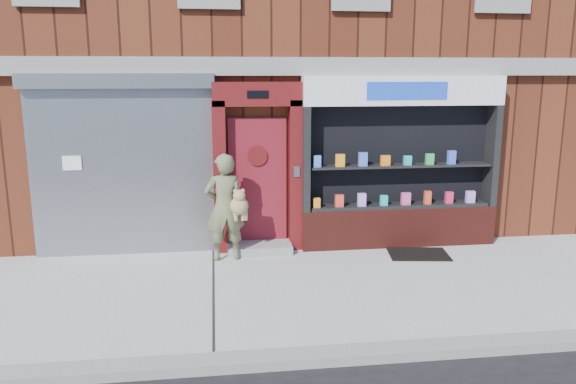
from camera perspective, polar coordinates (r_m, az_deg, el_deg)
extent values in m
plane|color=#9E9E99|center=(8.31, 3.31, -9.53)|extent=(80.00, 80.00, 0.00)
cube|color=gray|center=(6.38, 7.06, -16.06)|extent=(60.00, 0.30, 0.12)
cube|color=#4B1E11|center=(13.69, -1.36, 16.04)|extent=(12.00, 8.00, 8.00)
cube|color=gray|center=(9.61, 1.35, 12.64)|extent=(12.00, 0.16, 0.30)
cube|color=gray|center=(9.78, -16.37, 1.84)|extent=(3.00, 0.10, 2.80)
cube|color=slate|center=(9.58, -16.97, 10.75)|extent=(3.10, 0.30, 0.24)
cube|color=white|center=(9.84, -21.10, 2.76)|extent=(0.30, 0.01, 0.24)
cube|color=#4B0C0E|center=(9.60, -6.93, 1.45)|extent=(0.22, 0.28, 2.60)
cube|color=#4B0C0E|center=(9.70, 0.77, 1.65)|extent=(0.22, 0.28, 2.60)
cube|color=#4B0C0E|center=(9.47, -3.16, 9.91)|extent=(1.50, 0.28, 0.40)
cube|color=black|center=(9.32, -3.09, 9.88)|extent=(0.35, 0.01, 0.12)
cube|color=maroon|center=(9.76, -3.11, 1.10)|extent=(1.00, 0.06, 2.20)
cylinder|color=black|center=(9.64, -3.12, 3.68)|extent=(0.28, 0.02, 0.28)
cylinder|color=#4B0C0E|center=(9.63, -3.11, 3.67)|extent=(0.34, 0.02, 0.34)
cube|color=gray|center=(9.77, -2.91, -5.69)|extent=(1.10, 0.55, 0.15)
cube|color=slate|center=(9.54, 0.90, 2.08)|extent=(0.10, 0.02, 0.18)
cube|color=#561A14|center=(10.28, 11.08, -3.41)|extent=(3.50, 0.40, 0.70)
cube|color=black|center=(9.62, 1.77, 3.37)|extent=(0.12, 0.40, 1.80)
cube|color=black|center=(10.69, 19.99, 3.53)|extent=(0.12, 0.40, 1.80)
cube|color=black|center=(10.20, 11.04, 3.65)|extent=(3.30, 0.03, 1.80)
cube|color=black|center=(10.19, 11.17, -1.35)|extent=(3.20, 0.36, 0.06)
cube|color=black|center=(10.05, 11.33, 2.65)|extent=(3.20, 0.36, 0.04)
cube|color=white|center=(9.92, 11.65, 10.07)|extent=(3.50, 0.40, 0.50)
cube|color=blue|center=(9.73, 12.04, 10.02)|extent=(1.40, 0.01, 0.30)
cube|color=orange|center=(9.71, 2.93, -1.10)|extent=(0.12, 0.09, 0.17)
cube|color=#EC3C29|center=(9.79, 5.23, -0.89)|extent=(0.14, 0.09, 0.21)
cube|color=#C486F1|center=(9.88, 7.50, -0.78)|extent=(0.14, 0.09, 0.23)
cube|color=#24B3B8|center=(10.00, 9.71, -0.84)|extent=(0.12, 0.09, 0.18)
cube|color=#DB4982|center=(10.12, 11.88, -0.67)|extent=(0.16, 0.09, 0.22)
cube|color=#DB4126|center=(10.25, 13.99, -0.55)|extent=(0.11, 0.09, 0.23)
cube|color=#D92645|center=(10.41, 16.04, -0.55)|extent=(0.13, 0.09, 0.21)
cube|color=#B87FE5|center=(10.57, 18.03, -0.47)|extent=(0.15, 0.09, 0.21)
cube|color=#4176DD|center=(9.57, 2.97, 3.13)|extent=(0.12, 0.09, 0.20)
cube|color=orange|center=(9.65, 5.31, 3.22)|extent=(0.15, 0.09, 0.21)
cube|color=#4167DF|center=(9.75, 7.61, 3.32)|extent=(0.15, 0.09, 0.24)
cube|color=orange|center=(9.86, 9.85, 3.17)|extent=(0.16, 0.09, 0.18)
cube|color=#25A2BB|center=(9.99, 12.05, 3.16)|extent=(0.13, 0.09, 0.16)
cube|color=green|center=(10.13, 14.19, 3.26)|extent=(0.14, 0.09, 0.19)
cube|color=blue|center=(10.28, 16.27, 3.40)|extent=(0.13, 0.09, 0.24)
imported|color=#646744|center=(9.24, -6.46, -1.56)|extent=(0.70, 0.50, 1.78)
sphere|color=#96804B|center=(9.17, -4.98, -1.42)|extent=(0.30, 0.30, 0.30)
sphere|color=#96804B|center=(9.08, -4.98, -0.38)|extent=(0.20, 0.20, 0.20)
sphere|color=#96804B|center=(9.06, -5.37, 0.10)|extent=(0.07, 0.07, 0.07)
sphere|color=#96804B|center=(9.06, -4.61, 0.12)|extent=(0.07, 0.07, 0.07)
cylinder|color=#96804B|center=(9.20, -5.59, -2.34)|extent=(0.07, 0.07, 0.18)
cylinder|color=#96804B|center=(9.21, -4.34, -2.31)|extent=(0.07, 0.07, 0.18)
cylinder|color=#96804B|center=(9.18, -5.33, -2.37)|extent=(0.07, 0.07, 0.18)
cylinder|color=#96804B|center=(9.19, -4.58, -2.35)|extent=(0.07, 0.07, 0.18)
cube|color=black|center=(9.90, 13.10, -6.16)|extent=(1.09, 0.84, 0.02)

